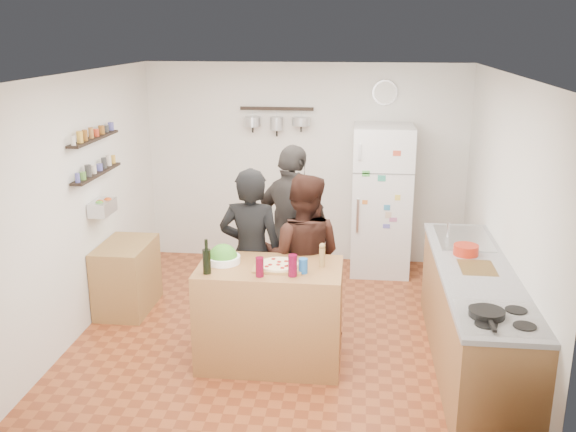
# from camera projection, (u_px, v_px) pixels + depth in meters

# --- Properties ---
(room_shell) EXTENTS (4.20, 4.20, 4.20)m
(room_shell) POSITION_uv_depth(u_px,v_px,m) (291.00, 198.00, 6.43)
(room_shell) COLOR brown
(room_shell) RESTS_ON ground
(prep_island) EXTENTS (1.25, 0.72, 0.91)m
(prep_island) POSITION_uv_depth(u_px,v_px,m) (270.00, 315.00, 5.67)
(prep_island) COLOR olive
(prep_island) RESTS_ON floor
(pizza_board) EXTENTS (0.42, 0.34, 0.02)m
(pizza_board) POSITION_uv_depth(u_px,v_px,m) (279.00, 267.00, 5.51)
(pizza_board) COLOR olive
(pizza_board) RESTS_ON prep_island
(pizza) EXTENTS (0.34, 0.34, 0.02)m
(pizza) POSITION_uv_depth(u_px,v_px,m) (279.00, 264.00, 5.51)
(pizza) COLOR beige
(pizza) RESTS_ON pizza_board
(salad_bowl) EXTENTS (0.30, 0.30, 0.06)m
(salad_bowl) POSITION_uv_depth(u_px,v_px,m) (223.00, 259.00, 5.63)
(salad_bowl) COLOR white
(salad_bowl) RESTS_ON prep_island
(wine_bottle) EXTENTS (0.07, 0.07, 0.21)m
(wine_bottle) POSITION_uv_depth(u_px,v_px,m) (207.00, 262.00, 5.36)
(wine_bottle) COLOR black
(wine_bottle) RESTS_ON prep_island
(wine_glass_near) EXTENTS (0.07, 0.07, 0.17)m
(wine_glass_near) POSITION_uv_depth(u_px,v_px,m) (260.00, 267.00, 5.30)
(wine_glass_near) COLOR #54071B
(wine_glass_near) RESTS_ON prep_island
(wine_glass_far) EXTENTS (0.08, 0.08, 0.18)m
(wine_glass_far) POSITION_uv_depth(u_px,v_px,m) (293.00, 266.00, 5.30)
(wine_glass_far) COLOR #540720
(wine_glass_far) RESTS_ON prep_island
(pepper_mill) EXTENTS (0.05, 0.05, 0.17)m
(pepper_mill) POSITION_uv_depth(u_px,v_px,m) (322.00, 257.00, 5.52)
(pepper_mill) COLOR olive
(pepper_mill) RESTS_ON prep_island
(salt_canister) EXTENTS (0.08, 0.08, 0.13)m
(salt_canister) POSITION_uv_depth(u_px,v_px,m) (303.00, 266.00, 5.38)
(salt_canister) COLOR #1A4E91
(salt_canister) RESTS_ON prep_island
(person_left) EXTENTS (0.64, 0.45, 1.68)m
(person_left) POSITION_uv_depth(u_px,v_px,m) (251.00, 255.00, 6.04)
(person_left) COLOR black
(person_left) RESTS_ON floor
(person_center) EXTENTS (0.84, 0.68, 1.62)m
(person_center) POSITION_uv_depth(u_px,v_px,m) (303.00, 257.00, 6.06)
(person_center) COLOR black
(person_center) RESTS_ON floor
(person_back) EXTENTS (1.10, 0.96, 1.78)m
(person_back) POSITION_uv_depth(u_px,v_px,m) (293.00, 231.00, 6.57)
(person_back) COLOR #2C2927
(person_back) RESTS_ON floor
(counter_run) EXTENTS (0.63, 2.63, 0.90)m
(counter_run) POSITION_uv_depth(u_px,v_px,m) (474.00, 320.00, 5.58)
(counter_run) COLOR #9E7042
(counter_run) RESTS_ON floor
(stove_top) EXTENTS (0.60, 0.62, 0.02)m
(stove_top) POSITION_uv_depth(u_px,v_px,m) (501.00, 319.00, 4.54)
(stove_top) COLOR white
(stove_top) RESTS_ON counter_run
(skillet) EXTENTS (0.25, 0.25, 0.05)m
(skillet) POSITION_uv_depth(u_px,v_px,m) (487.00, 313.00, 4.55)
(skillet) COLOR black
(skillet) RESTS_ON stove_top
(sink) EXTENTS (0.50, 0.80, 0.03)m
(sink) POSITION_uv_depth(u_px,v_px,m) (463.00, 239.00, 6.26)
(sink) COLOR silver
(sink) RESTS_ON counter_run
(cutting_board) EXTENTS (0.30, 0.40, 0.02)m
(cutting_board) POSITION_uv_depth(u_px,v_px,m) (477.00, 269.00, 5.49)
(cutting_board) COLOR olive
(cutting_board) RESTS_ON counter_run
(red_bowl) EXTENTS (0.22, 0.22, 0.09)m
(red_bowl) POSITION_uv_depth(u_px,v_px,m) (466.00, 250.00, 5.79)
(red_bowl) COLOR #B12614
(red_bowl) RESTS_ON counter_run
(fridge) EXTENTS (0.70, 0.68, 1.80)m
(fridge) POSITION_uv_depth(u_px,v_px,m) (381.00, 200.00, 7.72)
(fridge) COLOR white
(fridge) RESTS_ON floor
(wall_clock) EXTENTS (0.30, 0.03, 0.30)m
(wall_clock) POSITION_uv_depth(u_px,v_px,m) (385.00, 93.00, 7.69)
(wall_clock) COLOR silver
(wall_clock) RESTS_ON back_wall
(spice_shelf_lower) EXTENTS (0.12, 1.00, 0.02)m
(spice_shelf_lower) POSITION_uv_depth(u_px,v_px,m) (97.00, 173.00, 6.38)
(spice_shelf_lower) COLOR black
(spice_shelf_lower) RESTS_ON left_wall
(spice_shelf_upper) EXTENTS (0.12, 1.00, 0.02)m
(spice_shelf_upper) POSITION_uv_depth(u_px,v_px,m) (94.00, 139.00, 6.28)
(spice_shelf_upper) COLOR black
(spice_shelf_upper) RESTS_ON left_wall
(produce_basket) EXTENTS (0.18, 0.35, 0.14)m
(produce_basket) POSITION_uv_depth(u_px,v_px,m) (102.00, 207.00, 6.48)
(produce_basket) COLOR silver
(produce_basket) RESTS_ON left_wall
(side_table) EXTENTS (0.50, 0.80, 0.73)m
(side_table) POSITION_uv_depth(u_px,v_px,m) (127.00, 277.00, 6.78)
(side_table) COLOR #9E7442
(side_table) RESTS_ON floor
(pot_rack) EXTENTS (0.90, 0.04, 0.04)m
(pot_rack) POSITION_uv_depth(u_px,v_px,m) (277.00, 109.00, 7.80)
(pot_rack) COLOR black
(pot_rack) RESTS_ON back_wall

